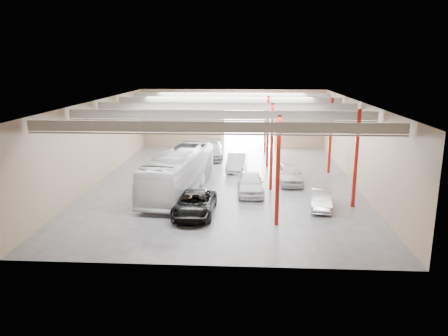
# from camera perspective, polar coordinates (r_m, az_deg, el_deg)

# --- Properties ---
(depot_shell) EXTENTS (22.12, 32.12, 7.06)m
(depot_shell) POSITION_cam_1_polar(r_m,az_deg,el_deg) (37.27, 0.45, 5.72)
(depot_shell) COLOR #4A494F
(depot_shell) RESTS_ON ground
(coach_bus) EXTENTS (4.48, 12.38, 3.37)m
(coach_bus) POSITION_cam_1_polar(r_m,az_deg,el_deg) (34.58, -5.90, -0.53)
(coach_bus) COLOR silver
(coach_bus) RESTS_ON ground
(black_sedan) EXTENTS (2.73, 5.67, 1.56)m
(black_sedan) POSITION_cam_1_polar(r_m,az_deg,el_deg) (29.70, -3.84, -4.70)
(black_sedan) COLOR black
(black_sedan) RESTS_ON ground
(car_row_a) EXTENTS (2.25, 5.11, 1.71)m
(car_row_a) POSITION_cam_1_polar(r_m,az_deg,el_deg) (34.43, 3.46, -1.98)
(car_row_a) COLOR silver
(car_row_a) RESTS_ON ground
(car_row_b) EXTENTS (1.99, 5.01, 1.62)m
(car_row_b) POSITION_cam_1_polar(r_m,az_deg,el_deg) (41.94, 1.68, 0.82)
(car_row_b) COLOR silver
(car_row_b) RESTS_ON ground
(car_row_c) EXTENTS (2.72, 6.04, 1.72)m
(car_row_c) POSITION_cam_1_polar(r_m,az_deg,el_deg) (47.17, -1.58, 2.31)
(car_row_c) COLOR slate
(car_row_c) RESTS_ON ground
(car_right_near) EXTENTS (1.96, 4.21, 1.34)m
(car_right_near) POSITION_cam_1_polar(r_m,az_deg,el_deg) (31.73, 12.59, -4.00)
(car_right_near) COLOR silver
(car_right_near) RESTS_ON ground
(car_right_far) EXTENTS (2.18, 4.90, 1.64)m
(car_right_far) POSITION_cam_1_polar(r_m,az_deg,el_deg) (37.71, 8.57, -0.78)
(car_right_far) COLOR silver
(car_right_far) RESTS_ON ground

